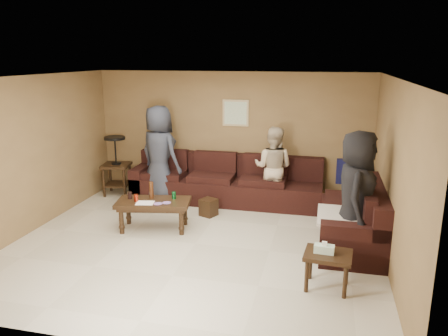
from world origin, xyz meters
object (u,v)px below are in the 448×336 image
(sectional_sofa, at_px, (263,197))
(person_middle, at_px, (273,167))
(side_table_right, at_px, (327,258))
(person_right, at_px, (356,195))
(person_left, at_px, (159,154))
(waste_bin, at_px, (209,207))
(coffee_table, at_px, (153,205))
(end_table_left, at_px, (116,164))

(sectional_sofa, relative_size, person_middle, 3.02)
(side_table_right, bearing_deg, sectional_sofa, 115.48)
(sectional_sofa, xyz_separation_m, person_middle, (0.11, 0.45, 0.44))
(sectional_sofa, relative_size, person_right, 2.56)
(person_left, bearing_deg, sectional_sofa, -163.97)
(sectional_sofa, bearing_deg, side_table_right, -64.52)
(side_table_right, height_order, waste_bin, side_table_right)
(waste_bin, height_order, person_left, person_left)
(coffee_table, bearing_deg, person_left, 106.83)
(coffee_table, relative_size, person_middle, 0.83)
(sectional_sofa, bearing_deg, person_left, 171.43)
(person_left, bearing_deg, end_table_left, 14.73)
(person_middle, relative_size, person_right, 0.85)
(sectional_sofa, bearing_deg, person_middle, 75.88)
(waste_bin, height_order, person_middle, person_middle)
(waste_bin, distance_m, person_middle, 1.43)
(end_table_left, height_order, person_left, person_left)
(waste_bin, xyz_separation_m, person_left, (-1.14, 0.61, 0.79))
(person_middle, bearing_deg, person_right, 137.46)
(coffee_table, bearing_deg, end_table_left, 132.32)
(end_table_left, relative_size, person_middle, 0.79)
(waste_bin, xyz_separation_m, person_middle, (1.05, 0.75, 0.61))
(end_table_left, bearing_deg, person_left, -9.88)
(person_middle, xyz_separation_m, person_right, (1.38, -1.80, 0.14))
(sectional_sofa, distance_m, side_table_right, 2.65)
(side_table_right, xyz_separation_m, waste_bin, (-2.08, 2.10, -0.25))
(side_table_right, distance_m, person_right, 1.21)
(person_left, xyz_separation_m, person_right, (3.58, -1.67, -0.03))
(waste_bin, distance_m, person_right, 2.76)
(waste_bin, height_order, person_right, person_right)
(side_table_right, relative_size, person_left, 0.32)
(side_table_right, relative_size, person_right, 0.34)
(person_right, bearing_deg, coffee_table, 91.42)
(waste_bin, relative_size, person_right, 0.17)
(end_table_left, distance_m, person_right, 4.97)
(person_left, bearing_deg, coffee_table, 131.43)
(person_left, bearing_deg, waste_bin, 176.64)
(sectional_sofa, relative_size, coffee_table, 3.65)
(side_table_right, distance_m, person_left, 4.24)
(end_table_left, xyz_separation_m, waste_bin, (2.17, -0.79, -0.48))
(sectional_sofa, bearing_deg, person_right, -42.06)
(coffee_table, bearing_deg, person_middle, 41.38)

